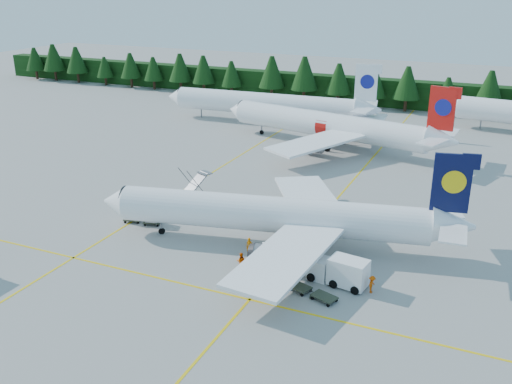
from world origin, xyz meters
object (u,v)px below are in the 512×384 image
at_px(airstairs, 182,201).
at_px(service_truck, 338,270).
at_px(airliner_red, 323,124).
at_px(airliner_navy, 265,214).

distance_m(airstairs, service_truck, 25.63).
bearing_deg(service_truck, airliner_red, 117.85).
bearing_deg(service_truck, airliner_navy, 160.21).
xyz_separation_m(airliner_red, airstairs, (-7.27, -34.27, -2.84)).
bearing_deg(airliner_navy, airliner_red, 86.87).
xyz_separation_m(airliner_navy, airliner_red, (-6.39, 39.78, 0.27)).
bearing_deg(airstairs, airliner_red, 100.54).
distance_m(airliner_navy, airliner_red, 40.29).
bearing_deg(airliner_navy, service_truck, -40.23).
distance_m(airliner_red, service_truck, 47.74).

